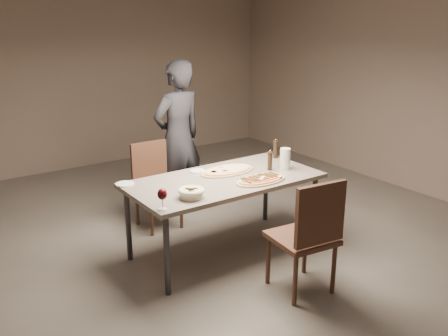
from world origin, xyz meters
TOP-DOWN VIEW (x-y plane):
  - room at (0.00, 0.00)m, footprint 7.00×7.00m
  - dining_table at (0.00, 0.00)m, footprint 1.80×0.90m
  - zucchini_pizza at (0.23, -0.26)m, footprint 0.52×0.29m
  - ham_pizza at (0.13, 0.14)m, footprint 0.57×0.32m
  - bread_basket at (-0.51, -0.26)m, footprint 0.23×0.23m
  - oil_dish at (-0.10, 0.30)m, footprint 0.14×0.14m
  - pepper_mill_left at (0.51, -0.05)m, footprint 0.05×0.05m
  - pepper_mill_right at (0.83, 0.24)m, footprint 0.05×0.05m
  - carafe at (0.65, -0.11)m, footprint 0.10×0.10m
  - wine_glass at (-0.83, -0.35)m, footprint 0.08×0.08m
  - side_plate at (-0.83, 0.36)m, footprint 0.17×0.17m
  - chair_near at (0.13, -1.01)m, footprint 0.52×0.52m
  - chair_far at (-0.23, 0.97)m, footprint 0.43×0.43m
  - diner at (0.19, 1.17)m, footprint 0.69×0.51m

SIDE VIEW (x-z plane):
  - chair_far at x=-0.23m, z-range 0.05..0.96m
  - chair_near at x=0.13m, z-range 0.06..1.06m
  - dining_table at x=0.00m, z-range 0.32..1.07m
  - side_plate at x=-0.83m, z-range 0.75..0.76m
  - oil_dish at x=-0.10m, z-range 0.75..0.77m
  - ham_pizza at x=0.13m, z-range 0.75..0.78m
  - zucchini_pizza at x=0.23m, z-range 0.74..0.79m
  - bread_basket at x=-0.51m, z-range 0.76..0.84m
  - pepper_mill_left at x=0.51m, z-range 0.74..0.95m
  - pepper_mill_right at x=0.83m, z-range 0.74..0.95m
  - carafe at x=0.65m, z-range 0.75..0.96m
  - diner at x=0.19m, z-range 0.00..1.74m
  - wine_glass at x=-0.83m, z-range 0.78..0.96m
  - room at x=0.00m, z-range -2.10..4.90m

